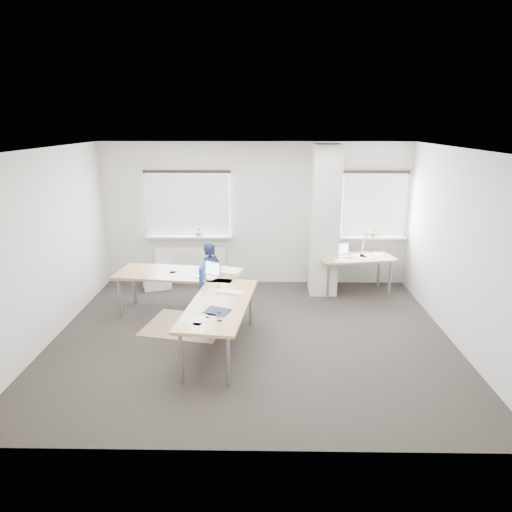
{
  "coord_description": "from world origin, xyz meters",
  "views": [
    {
      "loc": [
        0.17,
        -6.31,
        3.16
      ],
      "look_at": [
        0.05,
        0.9,
        1.03
      ],
      "focal_mm": 32.0,
      "sensor_mm": 36.0,
      "label": 1
    }
  ],
  "objects_px": {
    "desk_main": "(199,288)",
    "person": "(212,277)",
    "desk_side": "(355,259)",
    "task_chair": "(214,307)"
  },
  "relations": [
    {
      "from": "desk_main",
      "to": "person",
      "type": "xyz_separation_m",
      "value": [
        0.1,
        0.8,
        -0.09
      ]
    },
    {
      "from": "desk_side",
      "to": "task_chair",
      "type": "xyz_separation_m",
      "value": [
        -2.52,
        -1.38,
        -0.41
      ]
    },
    {
      "from": "desk_main",
      "to": "desk_side",
      "type": "distance_m",
      "value": 3.18
    },
    {
      "from": "desk_main",
      "to": "desk_side",
      "type": "xyz_separation_m",
      "value": [
        2.72,
        1.65,
        -0.01
      ]
    },
    {
      "from": "desk_main",
      "to": "desk_side",
      "type": "relative_size",
      "value": 1.92
    },
    {
      "from": "task_chair",
      "to": "person",
      "type": "relative_size",
      "value": 0.82
    },
    {
      "from": "desk_side",
      "to": "task_chair",
      "type": "height_order",
      "value": "desk_side"
    },
    {
      "from": "person",
      "to": "desk_side",
      "type": "bearing_deg",
      "value": -37.48
    },
    {
      "from": "desk_main",
      "to": "person",
      "type": "bearing_deg",
      "value": 89.75
    },
    {
      "from": "desk_main",
      "to": "desk_side",
      "type": "height_order",
      "value": "desk_side"
    }
  ]
}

